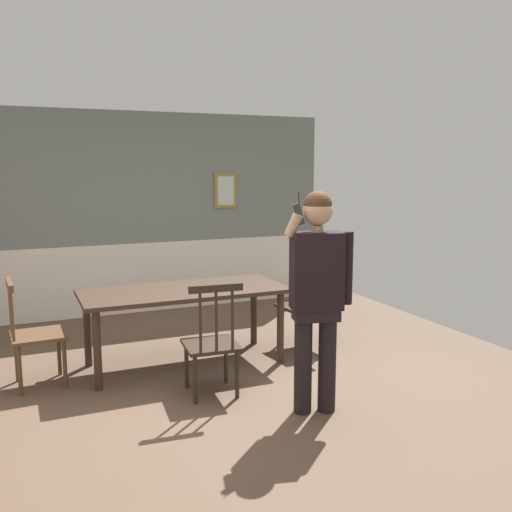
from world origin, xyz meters
TOP-DOWN VIEW (x-y plane):
  - ground_plane at (0.00, 0.00)m, footprint 6.59×6.59m
  - room_back_partition at (0.00, 3.00)m, footprint 5.31×0.17m
  - dining_table at (0.02, 0.74)m, footprint 1.96×0.87m
  - chair_near_window at (-1.35, 0.74)m, footprint 0.48×0.48m
  - chair_by_doorway at (0.02, -0.08)m, footprint 0.48×0.48m
  - chair_at_table_head at (1.38, 0.75)m, footprint 0.52×0.52m
  - person_figure at (0.66, -0.72)m, footprint 0.54×0.31m

SIDE VIEW (x-z plane):
  - ground_plane at x=0.00m, z-range 0.00..0.00m
  - chair_by_doorway at x=0.02m, z-range -0.03..0.96m
  - chair_at_table_head at x=1.38m, z-range -0.02..0.96m
  - chair_near_window at x=-1.35m, z-range -0.01..0.96m
  - dining_table at x=0.02m, z-range 0.29..1.05m
  - person_figure at x=0.66m, z-range 0.14..1.88m
  - room_back_partition at x=0.00m, z-range -0.05..2.57m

